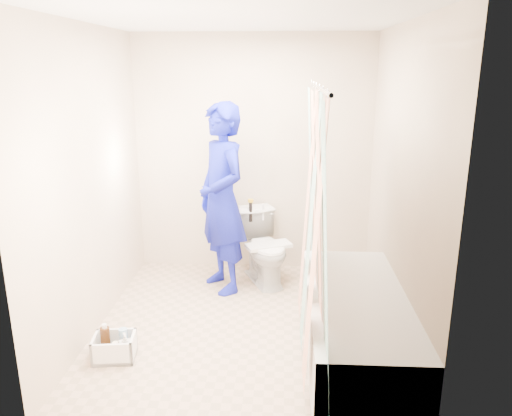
# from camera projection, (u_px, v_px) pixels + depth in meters

# --- Properties ---
(floor) EXTENTS (2.60, 2.60, 0.00)m
(floor) POSITION_uv_depth(u_px,v_px,m) (244.00, 325.00, 4.16)
(floor) COLOR tan
(floor) RESTS_ON ground
(ceiling) EXTENTS (2.40, 2.60, 0.02)m
(ceiling) POSITION_uv_depth(u_px,v_px,m) (242.00, 19.00, 3.50)
(ceiling) COLOR white
(ceiling) RESTS_ON wall_back
(wall_back) EXTENTS (2.40, 0.02, 2.40)m
(wall_back) POSITION_uv_depth(u_px,v_px,m) (253.00, 156.00, 5.08)
(wall_back) COLOR beige
(wall_back) RESTS_ON ground
(wall_front) EXTENTS (2.40, 0.02, 2.40)m
(wall_front) POSITION_uv_depth(u_px,v_px,m) (223.00, 242.00, 2.58)
(wall_front) COLOR beige
(wall_front) RESTS_ON ground
(wall_left) EXTENTS (0.02, 2.60, 2.40)m
(wall_left) POSITION_uv_depth(u_px,v_px,m) (90.00, 183.00, 3.89)
(wall_left) COLOR beige
(wall_left) RESTS_ON ground
(wall_right) EXTENTS (0.02, 2.60, 2.40)m
(wall_right) POSITION_uv_depth(u_px,v_px,m) (401.00, 187.00, 3.77)
(wall_right) COLOR beige
(wall_right) RESTS_ON ground
(bathtub) EXTENTS (0.70, 1.75, 0.50)m
(bathtub) POSITION_uv_depth(u_px,v_px,m) (355.00, 324.00, 3.63)
(bathtub) COLOR silver
(bathtub) RESTS_ON ground
(curtain_rod) EXTENTS (0.02, 1.90, 0.02)m
(curtain_rod) POSITION_uv_depth(u_px,v_px,m) (318.00, 87.00, 3.19)
(curtain_rod) COLOR silver
(curtain_rod) RESTS_ON wall_back
(shower_curtain) EXTENTS (0.06, 1.75, 1.80)m
(shower_curtain) POSITION_uv_depth(u_px,v_px,m) (313.00, 225.00, 3.44)
(shower_curtain) COLOR white
(shower_curtain) RESTS_ON curtain_rod
(toilet) EXTENTS (0.64, 0.79, 0.71)m
(toilet) POSITION_uv_depth(u_px,v_px,m) (264.00, 248.00, 4.92)
(toilet) COLOR white
(toilet) RESTS_ON ground
(tank_lid) EXTENTS (0.47, 0.35, 0.03)m
(tank_lid) POSITION_uv_depth(u_px,v_px,m) (269.00, 245.00, 4.80)
(tank_lid) COLOR white
(tank_lid) RESTS_ON toilet
(tank_internals) EXTENTS (0.16, 0.09, 0.23)m
(tank_internals) POSITION_uv_depth(u_px,v_px,m) (254.00, 210.00, 4.98)
(tank_internals) COLOR black
(tank_internals) RESTS_ON toilet
(plumber) EXTENTS (0.71, 0.78, 1.78)m
(plumber) POSITION_uv_depth(u_px,v_px,m) (222.00, 199.00, 4.63)
(plumber) COLOR #0D0D89
(plumber) RESTS_ON ground
(cleaning_caddy) EXTENTS (0.33, 0.27, 0.23)m
(cleaning_caddy) POSITION_uv_depth(u_px,v_px,m) (116.00, 348.00, 3.67)
(cleaning_caddy) COLOR white
(cleaning_caddy) RESTS_ON ground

